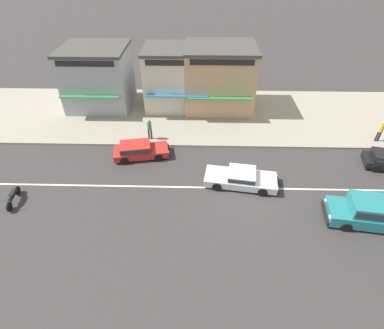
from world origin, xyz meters
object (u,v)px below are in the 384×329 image
object	(u,v)px
hatchback_red_1	(139,150)
minivan_teal_3	(376,212)
shopfront_mid_block	(219,77)
motorcycle_0	(13,197)
shopfront_far_kios	(179,78)
pedestrian_near_clock	(381,130)
shopfront_corner_warung	(98,77)
pedestrian_mid_kerb	(149,128)
sedan_silver_2	(241,178)

from	to	relation	value
hatchback_red_1	minivan_teal_3	distance (m)	15.37
hatchback_red_1	shopfront_mid_block	distance (m)	10.25
hatchback_red_1	motorcycle_0	world-z (taller)	hatchback_red_1
motorcycle_0	shopfront_far_kios	world-z (taller)	shopfront_far_kios
minivan_teal_3	shopfront_far_kios	distance (m)	18.37
pedestrian_near_clock	shopfront_corner_warung	size ratio (longest dim) A/B	0.29
minivan_teal_3	pedestrian_mid_kerb	xyz separation A→B (m)	(-13.67, 8.11, 0.30)
sedan_silver_2	shopfront_corner_warung	size ratio (longest dim) A/B	0.84
shopfront_corner_warung	shopfront_far_kios	world-z (taller)	shopfront_far_kios
sedan_silver_2	shopfront_corner_warung	distance (m)	16.29
pedestrian_near_clock	shopfront_mid_block	xyz separation A→B (m)	(-12.14, 5.66, 1.75)
pedestrian_near_clock	pedestrian_mid_kerb	size ratio (longest dim) A/B	0.98
minivan_teal_3	sedan_silver_2	bearing A→B (deg)	156.72
hatchback_red_1	shopfront_corner_warung	distance (m)	9.62
shopfront_mid_block	shopfront_far_kios	bearing A→B (deg)	178.14
pedestrian_mid_kerb	hatchback_red_1	bearing A→B (deg)	-103.07
hatchback_red_1	shopfront_mid_block	world-z (taller)	shopfront_mid_block
shopfront_far_kios	pedestrian_near_clock	bearing A→B (deg)	-20.17
hatchback_red_1	pedestrian_mid_kerb	xyz separation A→B (m)	(0.51, 2.18, 0.55)
sedan_silver_2	shopfront_corner_warung	bearing A→B (deg)	137.24
pedestrian_mid_kerb	motorcycle_0	bearing A→B (deg)	-136.34
sedan_silver_2	shopfront_far_kios	distance (m)	12.11
sedan_silver_2	shopfront_mid_block	xyz separation A→B (m)	(-1.05, 10.84, 2.34)
sedan_silver_2	minivan_teal_3	bearing A→B (deg)	-23.28
shopfront_far_kios	shopfront_mid_block	bearing A→B (deg)	-1.86
sedan_silver_2	motorcycle_0	xyz separation A→B (m)	(-13.97, -1.99, -0.11)
sedan_silver_2	minivan_teal_3	xyz separation A→B (m)	(7.08, -3.05, 0.31)
pedestrian_near_clock	hatchback_red_1	bearing A→B (deg)	-172.80
minivan_teal_3	shopfront_mid_block	xyz separation A→B (m)	(-8.13, 13.89, 2.03)
pedestrian_near_clock	motorcycle_0	bearing A→B (deg)	-164.03
sedan_silver_2	pedestrian_mid_kerb	world-z (taller)	pedestrian_mid_kerb
sedan_silver_2	motorcycle_0	size ratio (longest dim) A/B	2.50
shopfront_corner_warung	shopfront_mid_block	size ratio (longest dim) A/B	0.97
pedestrian_mid_kerb	minivan_teal_3	bearing A→B (deg)	-30.69
minivan_teal_3	shopfront_far_kios	world-z (taller)	shopfront_far_kios
pedestrian_mid_kerb	shopfront_corner_warung	xyz separation A→B (m)	(-5.27, 5.89, 1.63)
motorcycle_0	shopfront_corner_warung	world-z (taller)	shopfront_corner_warung
hatchback_red_1	pedestrian_near_clock	xyz separation A→B (m)	(18.18, 2.30, 0.53)
motorcycle_0	shopfront_corner_warung	bearing A→B (deg)	80.67
shopfront_mid_block	shopfront_far_kios	distance (m)	3.60
sedan_silver_2	pedestrian_mid_kerb	size ratio (longest dim) A/B	2.89
sedan_silver_2	shopfront_far_kios	bearing A→B (deg)	112.97
minivan_teal_3	motorcycle_0	size ratio (longest dim) A/B	2.56
hatchback_red_1	shopfront_corner_warung	size ratio (longest dim) A/B	0.72
hatchback_red_1	pedestrian_mid_kerb	distance (m)	2.30
minivan_teal_3	shopfront_far_kios	size ratio (longest dim) A/B	0.85
hatchback_red_1	shopfront_far_kios	bearing A→B (deg)	73.19
minivan_teal_3	shopfront_corner_warung	bearing A→B (deg)	143.51
minivan_teal_3	motorcycle_0	world-z (taller)	minivan_teal_3
shopfront_mid_block	motorcycle_0	bearing A→B (deg)	-135.20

